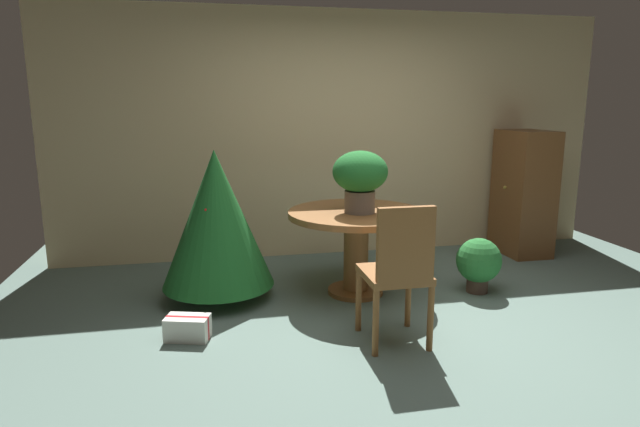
{
  "coord_description": "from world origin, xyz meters",
  "views": [
    {
      "loc": [
        -1.37,
        -3.51,
        1.67
      ],
      "look_at": [
        -0.53,
        0.49,
        0.81
      ],
      "focal_mm": 30.24,
      "sensor_mm": 36.0,
      "label": 1
    }
  ],
  "objects": [
    {
      "name": "holiday_tree",
      "position": [
        -1.32,
        0.95,
        0.7
      ],
      "size": [
        0.94,
        0.94,
        1.28
      ],
      "color": "brown",
      "rests_on": "ground_plane"
    },
    {
      "name": "potted_plant",
      "position": [
        0.93,
        0.66,
        0.27
      ],
      "size": [
        0.39,
        0.39,
        0.49
      ],
      "color": "#4C382D",
      "rests_on": "ground_plane"
    },
    {
      "name": "back_wall_panel",
      "position": [
        0.0,
        2.2,
        1.3
      ],
      "size": [
        6.0,
        0.1,
        2.6
      ],
      "primitive_type": "cube",
      "color": "beige",
      "rests_on": "ground_plane"
    },
    {
      "name": "wooden_chair_near",
      "position": [
        -0.14,
        -0.21,
        0.56
      ],
      "size": [
        0.43,
        0.46,
        1.01
      ],
      "color": "brown",
      "rests_on": "ground_plane"
    },
    {
      "name": "gift_box_cream",
      "position": [
        -1.56,
        0.18,
        0.08
      ],
      "size": [
        0.34,
        0.26,
        0.17
      ],
      "color": "silver",
      "rests_on": "ground_plane"
    },
    {
      "name": "wooden_cabinet",
      "position": [
        2.0,
        1.73,
        0.68
      ],
      "size": [
        0.46,
        0.66,
        1.36
      ],
      "color": "brown",
      "rests_on": "ground_plane"
    },
    {
      "name": "ground_plane",
      "position": [
        0.0,
        0.0,
        0.0
      ],
      "size": [
        6.6,
        6.6,
        0.0
      ],
      "primitive_type": "plane",
      "color": "slate"
    },
    {
      "name": "round_dining_table",
      "position": [
        -0.14,
        0.85,
        0.56
      ],
      "size": [
        1.18,
        1.18,
        0.74
      ],
      "color": "brown",
      "rests_on": "ground_plane"
    },
    {
      "name": "flower_vase",
      "position": [
        -0.13,
        0.78,
        1.05
      ],
      "size": [
        0.46,
        0.46,
        0.52
      ],
      "color": "#665B51",
      "rests_on": "round_dining_table"
    }
  ]
}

